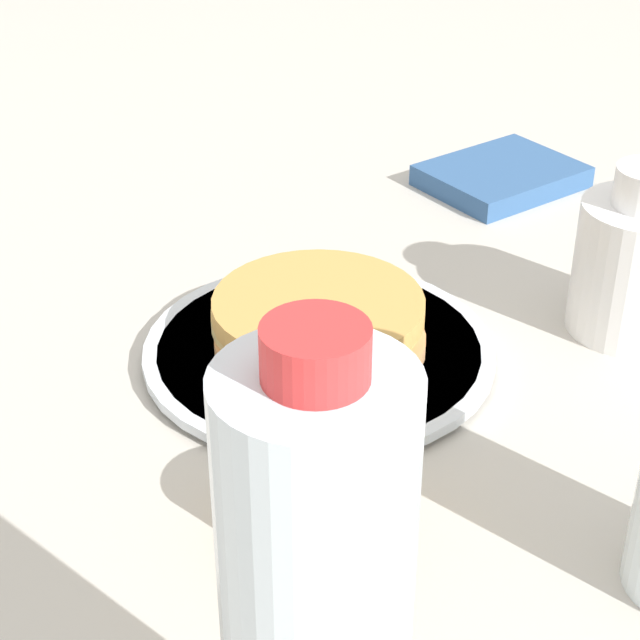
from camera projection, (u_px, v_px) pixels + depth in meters
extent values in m
plane|color=#BCB7AD|center=(316.00, 351.00, 0.77)|extent=(4.00, 4.00, 0.00)
cylinder|color=silver|center=(320.00, 352.00, 0.76)|extent=(0.23, 0.23, 0.01)
cylinder|color=silver|center=(320.00, 350.00, 0.76)|extent=(0.25, 0.25, 0.01)
cylinder|color=tan|center=(317.00, 342.00, 0.75)|extent=(0.15, 0.15, 0.01)
cylinder|color=#DABB71|center=(323.00, 320.00, 0.75)|extent=(0.15, 0.15, 0.01)
cylinder|color=tan|center=(313.00, 309.00, 0.74)|extent=(0.15, 0.15, 0.01)
cylinder|color=orange|center=(311.00, 497.00, 0.59)|extent=(0.06, 0.06, 0.06)
cylinder|color=white|center=(636.00, 268.00, 0.77)|extent=(0.09, 0.09, 0.10)
cylinder|color=red|center=(315.00, 353.00, 0.32)|extent=(0.03, 0.03, 0.02)
cube|color=#33598C|center=(501.00, 176.00, 1.01)|extent=(0.16, 0.17, 0.02)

